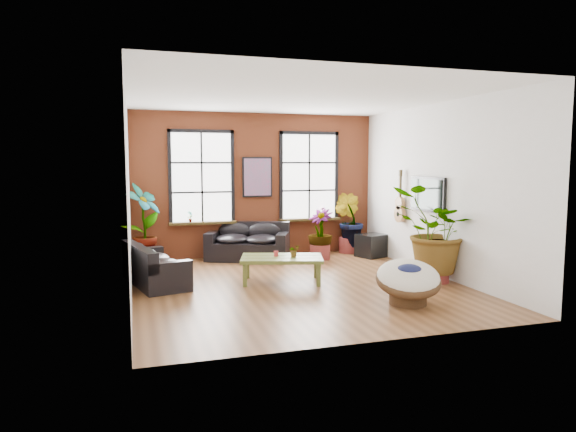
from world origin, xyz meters
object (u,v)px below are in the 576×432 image
sofa_back (248,243)px  sofa_left (153,266)px  coffee_table (282,260)px  papasan_chair (408,280)px

sofa_back → sofa_left: (-2.28, -1.94, -0.05)m
coffee_table → sofa_back: bearing=108.5°
sofa_back → papasan_chair: (1.64, -4.60, 0.01)m
sofa_back → papasan_chair: sofa_back is taller
coffee_table → papasan_chair: papasan_chair is taller
sofa_left → coffee_table: 2.45m
sofa_back → papasan_chair: size_ratio=1.59×
sofa_back → coffee_table: bearing=-64.1°
papasan_chair → sofa_back: bearing=128.4°
sofa_left → papasan_chair: bearing=-137.8°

